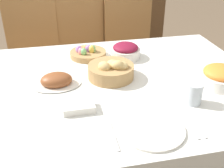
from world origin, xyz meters
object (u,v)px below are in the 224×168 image
at_px(egg_basket, 88,53).
at_px(knife, 188,125).
at_px(sideboard, 99,30).
at_px(beet_salad_bowl, 125,51).
at_px(fork, 113,135).
at_px(carrot_bowl, 221,76).
at_px(chair_far_right, 132,50).
at_px(dinner_plate, 152,129).
at_px(ham_platter, 57,81).
at_px(bread_basket, 111,70).
at_px(butter_dish, 79,107).
at_px(chair_far_center, 82,54).
at_px(spoon, 195,124).
at_px(chair_far_left, 33,58).
at_px(drinking_cup, 194,93).

distance_m(egg_basket, knife, 0.83).
xyz_separation_m(sideboard, beet_salad_bowl, (-0.07, -1.39, 0.32)).
bearing_deg(fork, carrot_bowl, 24.41).
bearing_deg(chair_far_right, dinner_plate, -109.41).
bearing_deg(carrot_bowl, chair_far_right, 98.60).
bearing_deg(fork, ham_platter, 113.80).
bearing_deg(bread_basket, egg_basket, 105.76).
distance_m(bread_basket, butter_dish, 0.34).
bearing_deg(sideboard, egg_basket, -102.37).
distance_m(chair_far_center, beet_salad_bowl, 0.70).
xyz_separation_m(chair_far_right, spoon, (-0.12, -1.32, 0.22)).
bearing_deg(fork, egg_basket, 89.51).
xyz_separation_m(dinner_plate, butter_dish, (-0.27, 0.20, 0.01)).
bearing_deg(egg_basket, chair_far_left, 124.42).
xyz_separation_m(chair_far_left, butter_dish, (0.26, -1.12, 0.24)).
bearing_deg(ham_platter, bread_basket, 4.37).
xyz_separation_m(chair_far_center, ham_platter, (-0.22, -0.88, 0.24)).
bearing_deg(chair_far_center, dinner_plate, -88.31).
height_order(chair_far_left, beet_salad_bowl, chair_far_left).
xyz_separation_m(carrot_bowl, fork, (-0.62, -0.28, -0.04)).
xyz_separation_m(chair_far_center, beet_salad_bowl, (0.20, -0.61, 0.26)).
distance_m(bread_basket, beet_salad_bowl, 0.28).
distance_m(beet_salad_bowl, butter_dish, 0.62).
bearing_deg(carrot_bowl, knife, -137.45).
bearing_deg(fork, butter_dish, 119.04).
xyz_separation_m(ham_platter, knife, (0.51, -0.45, -0.02)).
relative_size(bread_basket, ham_platter, 0.99).
distance_m(carrot_bowl, fork, 0.68).
bearing_deg(beet_salad_bowl, chair_far_right, 69.67).
relative_size(ham_platter, drinking_cup, 2.46).
distance_m(chair_far_center, drinking_cup, 1.26).
xyz_separation_m(knife, butter_dish, (-0.42, 0.20, 0.01)).
bearing_deg(chair_far_right, fork, -115.66).
relative_size(beet_salad_bowl, spoon, 0.99).
height_order(chair_far_left, dinner_plate, chair_far_left).
xyz_separation_m(bread_basket, knife, (0.22, -0.47, -0.04)).
bearing_deg(beet_salad_bowl, knife, -83.53).
relative_size(chair_far_right, drinking_cup, 9.55).
distance_m(sideboard, beet_salad_bowl, 1.43).
bearing_deg(chair_far_center, butter_dish, -100.88).
xyz_separation_m(beet_salad_bowl, drinking_cup, (0.17, -0.56, 0.01)).
bearing_deg(dinner_plate, carrot_bowl, 31.21).
relative_size(chair_far_left, butter_dish, 6.85).
relative_size(chair_far_right, dinner_plate, 3.62).
bearing_deg(drinking_cup, sideboard, 93.03).
relative_size(drinking_cup, butter_dish, 0.72).
distance_m(egg_basket, fork, 0.77).
bearing_deg(egg_basket, spoon, -66.42).
height_order(carrot_bowl, beet_salad_bowl, carrot_bowl).
relative_size(dinner_plate, fork, 1.44).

